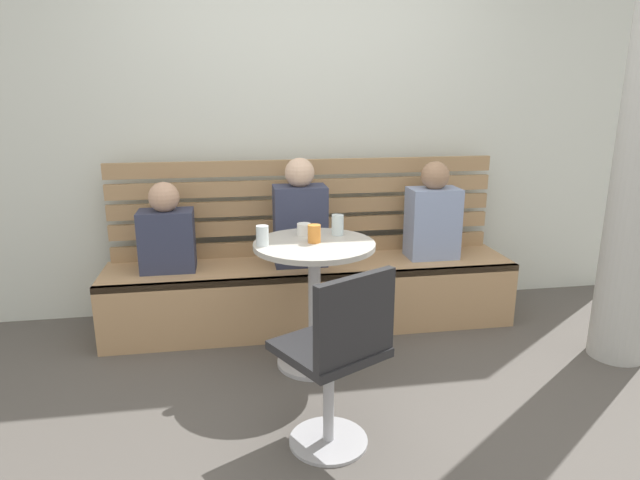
{
  "coord_description": "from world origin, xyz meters",
  "views": [
    {
      "loc": [
        -0.52,
        -2.23,
        1.55
      ],
      "look_at": [
        -0.03,
        0.66,
        0.75
      ],
      "focal_mm": 30.64,
      "sensor_mm": 36.0,
      "label": 1
    }
  ],
  "objects": [
    {
      "name": "booth_bench",
      "position": [
        0.0,
        1.2,
        0.22
      ],
      "size": [
        2.7,
        0.52,
        0.44
      ],
      "color": "tan",
      "rests_on": "ground"
    },
    {
      "name": "back_wall",
      "position": [
        0.0,
        1.64,
        1.45
      ],
      "size": [
        5.2,
        0.1,
        2.9
      ],
      "primitive_type": "cube",
      "color": "silver",
      "rests_on": "ground"
    },
    {
      "name": "ground",
      "position": [
        0.0,
        0.0,
        0.0
      ],
      "size": [
        8.0,
        8.0,
        0.0
      ],
      "primitive_type": "plane",
      "color": "#514C47"
    },
    {
      "name": "white_chair",
      "position": [
        -0.09,
        -0.16,
        0.46
      ],
      "size": [
        0.54,
        0.54,
        0.85
      ],
      "color": "#ADADB2",
      "rests_on": "ground"
    },
    {
      "name": "cup_water_clear",
      "position": [
        -0.35,
        0.64,
        0.8
      ],
      "size": [
        0.07,
        0.07,
        0.11
      ],
      "primitive_type": "cylinder",
      "color": "white",
      "rests_on": "cafe_table"
    },
    {
      "name": "cafe_table",
      "position": [
        -0.07,
        0.65,
        0.52
      ],
      "size": [
        0.68,
        0.68,
        0.74
      ],
      "color": "#ADADB2",
      "rests_on": "ground"
    },
    {
      "name": "cup_tumbler_orange",
      "position": [
        -0.07,
        0.65,
        0.79
      ],
      "size": [
        0.07,
        0.07,
        0.1
      ],
      "primitive_type": "cylinder",
      "color": "orange",
      "rests_on": "cafe_table"
    },
    {
      "name": "booth_backrest",
      "position": [
        0.0,
        1.44,
        0.78
      ],
      "size": [
        2.65,
        0.04,
        0.66
      ],
      "color": "#A68157",
      "rests_on": "booth_bench"
    },
    {
      "name": "person_child_middle",
      "position": [
        0.84,
        1.22,
        0.73
      ],
      "size": [
        0.34,
        0.22,
        0.66
      ],
      "color": "#8C9EC6",
      "rests_on": "booth_bench"
    },
    {
      "name": "cup_glass_tall",
      "position": [
        0.09,
        0.79,
        0.8
      ],
      "size": [
        0.07,
        0.07,
        0.12
      ],
      "primitive_type": "cylinder",
      "color": "silver",
      "rests_on": "cafe_table"
    },
    {
      "name": "person_child_left",
      "position": [
        -0.92,
        1.22,
        0.69
      ],
      "size": [
        0.34,
        0.22,
        0.57
      ],
      "color": "#333851",
      "rests_on": "booth_bench"
    },
    {
      "name": "person_adult",
      "position": [
        -0.07,
        1.21,
        0.75
      ],
      "size": [
        0.34,
        0.22,
        0.7
      ],
      "color": "#333851",
      "rests_on": "booth_bench"
    },
    {
      "name": "cup_ceramic_white",
      "position": [
        -0.1,
        0.82,
        0.78
      ],
      "size": [
        0.08,
        0.08,
        0.07
      ],
      "primitive_type": "cylinder",
      "color": "white",
      "rests_on": "cafe_table"
    }
  ]
}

